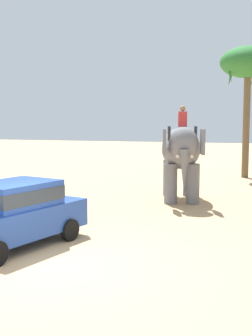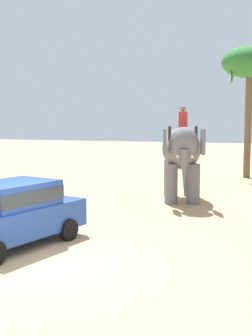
% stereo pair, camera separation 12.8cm
% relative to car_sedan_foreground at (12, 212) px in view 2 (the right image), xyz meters
% --- Properties ---
extents(ground_plane, '(120.00, 120.00, 0.00)m').
position_rel_car_sedan_foreground_xyz_m(ground_plane, '(1.69, -1.02, -0.93)').
color(ground_plane, tan).
extents(car_sedan_foreground, '(2.62, 4.39, 1.70)m').
position_rel_car_sedan_foreground_xyz_m(car_sedan_foreground, '(0.00, 0.00, 0.00)').
color(car_sedan_foreground, '#23479E').
rests_on(car_sedan_foreground, ground).
extents(elephant_with_mahout, '(2.45, 4.02, 3.88)m').
position_rel_car_sedan_foreground_xyz_m(elephant_with_mahout, '(2.72, 7.94, 1.06)').
color(elephant_with_mahout, slate).
rests_on(elephant_with_mahout, ground).
extents(palm_tree_behind_elephant, '(3.20, 3.20, 7.57)m').
position_rel_car_sedan_foreground_xyz_m(palm_tree_behind_elephant, '(4.74, 16.52, 5.55)').
color(palm_tree_behind_elephant, brown).
rests_on(palm_tree_behind_elephant, ground).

